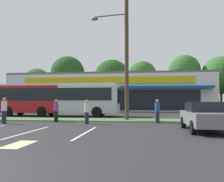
# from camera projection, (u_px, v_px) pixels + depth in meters

# --- Properties ---
(grass_median) EXTENTS (56.00, 2.20, 0.12)m
(grass_median) POSITION_uv_depth(u_px,v_px,m) (91.00, 120.00, 18.67)
(grass_median) COLOR #427A2D
(grass_median) RESTS_ON ground_plane
(curb_lip) EXTENTS (56.00, 0.24, 0.12)m
(curb_lip) POSITION_uv_depth(u_px,v_px,m) (87.00, 121.00, 17.46)
(curb_lip) COLOR gray
(curb_lip) RESTS_ON ground_plane
(parking_stripe_1) EXTENTS (0.12, 4.80, 0.01)m
(parking_stripe_1) POSITION_uv_depth(u_px,v_px,m) (29.00, 132.00, 11.77)
(parking_stripe_1) COLOR silver
(parking_stripe_1) RESTS_ON ground_plane
(parking_stripe_2) EXTENTS (0.12, 4.80, 0.01)m
(parking_stripe_2) POSITION_uv_depth(u_px,v_px,m) (86.00, 133.00, 11.52)
(parking_stripe_2) COLOR silver
(parking_stripe_2) RESTS_ON ground_plane
(lot_arrow) EXTENTS (0.70, 1.60, 0.01)m
(lot_arrow) POSITION_uv_depth(u_px,v_px,m) (19.00, 144.00, 8.41)
(lot_arrow) COLOR beige
(lot_arrow) RESTS_ON ground_plane
(storefront_building) EXTENTS (31.36, 13.15, 5.84)m
(storefront_building) POSITION_uv_depth(u_px,v_px,m) (112.00, 93.00, 40.64)
(storefront_building) COLOR silver
(storefront_building) RESTS_ON ground_plane
(tree_far_left) EXTENTS (5.87, 5.87, 8.72)m
(tree_far_left) POSITION_uv_depth(u_px,v_px,m) (37.00, 82.00, 52.70)
(tree_far_left) COLOR #473323
(tree_far_left) RESTS_ON ground_plane
(tree_left) EXTENTS (6.79, 6.79, 10.55)m
(tree_left) POSITION_uv_depth(u_px,v_px,m) (68.00, 73.00, 48.31)
(tree_left) COLOR #473323
(tree_left) RESTS_ON ground_plane
(tree_mid_left) EXTENTS (7.06, 7.06, 9.90)m
(tree_mid_left) POSITION_uv_depth(u_px,v_px,m) (112.00, 77.00, 48.44)
(tree_mid_left) COLOR #473323
(tree_mid_left) RESTS_ON ground_plane
(tree_mid) EXTENTS (5.89, 5.89, 9.81)m
(tree_mid) POSITION_uv_depth(u_px,v_px,m) (142.00, 75.00, 49.69)
(tree_mid) COLOR #473323
(tree_mid) RESTS_ON ground_plane
(tree_mid_right) EXTENTS (6.20, 6.20, 10.79)m
(tree_mid_right) POSITION_uv_depth(u_px,v_px,m) (184.00, 70.00, 48.10)
(tree_mid_right) COLOR #473323
(tree_mid_right) RESTS_ON ground_plane
(tree_right) EXTENTS (7.35, 7.35, 10.18)m
(tree_right) POSITION_uv_depth(u_px,v_px,m) (221.00, 75.00, 46.46)
(tree_right) COLOR #473323
(tree_right) RESTS_ON ground_plane
(utility_pole) EXTENTS (3.10, 2.39, 11.41)m
(utility_pole) POSITION_uv_depth(u_px,v_px,m) (125.00, 42.00, 18.34)
(utility_pole) COLOR #4C3826
(utility_pole) RESTS_ON ground_plane
(city_bus) EXTENTS (12.90, 2.82, 3.25)m
(city_bus) POSITION_uv_depth(u_px,v_px,m) (56.00, 99.00, 24.37)
(city_bus) COLOR #AD191E
(city_bus) RESTS_ON ground_plane
(car_0) EXTENTS (1.98, 4.34, 1.48)m
(car_0) POSITION_uv_depth(u_px,v_px,m) (205.00, 116.00, 12.21)
(car_0) COLOR slate
(car_0) RESTS_ON ground_plane
(car_2) EXTENTS (4.44, 1.99, 1.40)m
(car_2) POSITION_uv_depth(u_px,v_px,m) (28.00, 107.00, 31.83)
(car_2) COLOR #9E998C
(car_2) RESTS_ON ground_plane
(pedestrian_near_bench) EXTENTS (0.35, 0.35, 1.76)m
(pedestrian_near_bench) POSITION_uv_depth(u_px,v_px,m) (4.00, 110.00, 16.25)
(pedestrian_near_bench) COLOR #1E2338
(pedestrian_near_bench) RESTS_ON ground_plane
(pedestrian_by_pole) EXTENTS (0.32, 0.32, 1.60)m
(pedestrian_by_pole) POSITION_uv_depth(u_px,v_px,m) (87.00, 112.00, 16.00)
(pedestrian_by_pole) COLOR #1E2338
(pedestrian_by_pole) RESTS_ON ground_plane
(pedestrian_mid) EXTENTS (0.33, 0.33, 1.64)m
(pedestrian_mid) POSITION_uv_depth(u_px,v_px,m) (157.00, 111.00, 16.56)
(pedestrian_mid) COLOR #1E2338
(pedestrian_mid) RESTS_ON ground_plane
(pedestrian_far) EXTENTS (0.33, 0.33, 1.64)m
(pedestrian_far) POSITION_uv_depth(u_px,v_px,m) (56.00, 111.00, 17.42)
(pedestrian_far) COLOR black
(pedestrian_far) RESTS_ON ground_plane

